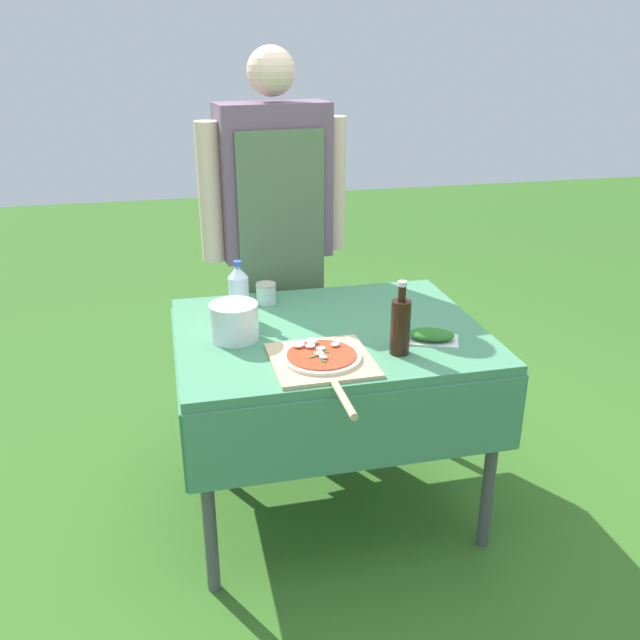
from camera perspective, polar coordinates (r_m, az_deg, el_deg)
ground_plane at (r=2.90m, az=0.73°, el=-14.88°), size 12.00×12.00×0.00m
prep_table at (r=2.54m, az=0.81°, el=-2.65°), size 1.14×0.91×0.77m
person_cook at (r=3.00m, az=-3.81°, el=8.39°), size 0.65×0.26×1.74m
pizza_on_peel at (r=2.24m, az=0.18°, el=-3.35°), size 0.34×0.55×0.06m
oil_bottle at (r=2.29m, az=6.79°, el=-0.45°), size 0.07×0.07×0.26m
water_bottle at (r=2.58m, az=-6.86°, el=2.34°), size 0.08×0.08×0.23m
herb_container at (r=2.44m, az=9.35°, el=-1.30°), size 0.22×0.18×0.04m
mixing_tub at (r=2.42m, az=-7.25°, el=-0.12°), size 0.17×0.17×0.13m
sauce_jar at (r=2.75m, az=-4.56°, el=2.16°), size 0.08×0.08×0.08m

